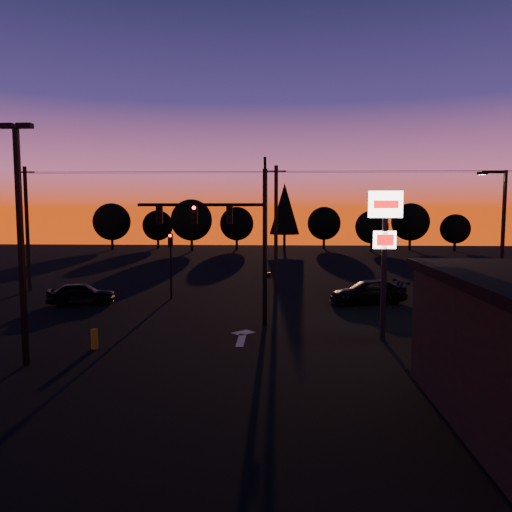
# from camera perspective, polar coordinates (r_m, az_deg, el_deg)

# --- Properties ---
(ground) EXTENTS (120.00, 120.00, 0.00)m
(ground) POSITION_cam_1_polar(r_m,az_deg,el_deg) (22.23, -3.22, -10.26)
(ground) COLOR black
(ground) RESTS_ON ground
(lane_arrow) EXTENTS (1.20, 3.10, 0.01)m
(lane_arrow) POSITION_cam_1_polar(r_m,az_deg,el_deg) (23.79, -1.59, -9.18)
(lane_arrow) COLOR beige
(lane_arrow) RESTS_ON ground
(traffic_signal_mast) EXTENTS (6.79, 0.52, 8.58)m
(traffic_signal_mast) POSITION_cam_1_polar(r_m,az_deg,el_deg) (25.40, -2.58, 3.02)
(traffic_signal_mast) COLOR black
(traffic_signal_mast) RESTS_ON ground
(secondary_signal) EXTENTS (0.30, 0.31, 4.35)m
(secondary_signal) POSITION_cam_1_polar(r_m,az_deg,el_deg) (33.70, -9.73, 0.02)
(secondary_signal) COLOR black
(secondary_signal) RESTS_ON ground
(parking_lot_light) EXTENTS (1.25, 0.30, 9.14)m
(parking_lot_light) POSITION_cam_1_polar(r_m,az_deg,el_deg) (20.71, -25.35, 2.86)
(parking_lot_light) COLOR black
(parking_lot_light) RESTS_ON ground
(pylon_sign) EXTENTS (1.50, 0.28, 6.80)m
(pylon_sign) POSITION_cam_1_polar(r_m,az_deg,el_deg) (23.31, 14.51, 2.57)
(pylon_sign) COLOR black
(pylon_sign) RESTS_ON ground
(streetlight) EXTENTS (1.55, 0.35, 8.00)m
(streetlight) POSITION_cam_1_polar(r_m,az_deg,el_deg) (29.27, 26.20, 1.78)
(streetlight) COLOR black
(streetlight) RESTS_ON ground
(utility_pole_0) EXTENTS (1.40, 0.26, 9.00)m
(utility_pole_0) POSITION_cam_1_polar(r_m,az_deg,el_deg) (39.73, -24.69, 2.92)
(utility_pole_0) COLOR black
(utility_pole_0) RESTS_ON ground
(utility_pole_1) EXTENTS (1.40, 0.26, 9.00)m
(utility_pole_1) POSITION_cam_1_polar(r_m,az_deg,el_deg) (35.31, 2.29, 3.16)
(utility_pole_1) COLOR black
(utility_pole_1) RESTS_ON ground
(power_wires) EXTENTS (36.00, 1.22, 0.07)m
(power_wires) POSITION_cam_1_polar(r_m,az_deg,el_deg) (35.37, 2.32, 9.60)
(power_wires) COLOR black
(power_wires) RESTS_ON ground
(bollard) EXTENTS (0.29, 0.29, 0.86)m
(bollard) POSITION_cam_1_polar(r_m,az_deg,el_deg) (22.79, -17.98, -9.00)
(bollard) COLOR #A2730E
(bollard) RESTS_ON ground
(tree_0) EXTENTS (5.36, 5.36, 6.74)m
(tree_0) POSITION_cam_1_polar(r_m,az_deg,el_deg) (75.30, -16.16, 3.78)
(tree_0) COLOR black
(tree_0) RESTS_ON ground
(tree_1) EXTENTS (4.54, 4.54, 5.71)m
(tree_1) POSITION_cam_1_polar(r_m,az_deg,el_deg) (76.52, -11.16, 3.45)
(tree_1) COLOR black
(tree_1) RESTS_ON ground
(tree_2) EXTENTS (5.77, 5.78, 7.26)m
(tree_2) POSITION_cam_1_polar(r_m,az_deg,el_deg) (70.37, -7.39, 4.10)
(tree_2) COLOR black
(tree_2) RESTS_ON ground
(tree_3) EXTENTS (4.95, 4.95, 6.22)m
(tree_3) POSITION_cam_1_polar(r_m,az_deg,el_deg) (73.58, -2.22, 3.71)
(tree_3) COLOR black
(tree_3) RESTS_ON ground
(tree_4) EXTENTS (4.18, 4.18, 9.50)m
(tree_4) POSITION_cam_1_polar(r_m,az_deg,el_deg) (70.29, 3.29, 5.40)
(tree_4) COLOR black
(tree_4) RESTS_ON ground
(tree_5) EXTENTS (4.95, 4.95, 6.22)m
(tree_5) POSITION_cam_1_polar(r_m,az_deg,el_deg) (75.62, 7.79, 3.71)
(tree_5) COLOR black
(tree_5) RESTS_ON ground
(tree_6) EXTENTS (4.54, 4.54, 5.71)m
(tree_6) POSITION_cam_1_polar(r_m,az_deg,el_deg) (70.50, 13.10, 3.24)
(tree_6) COLOR black
(tree_6) RESTS_ON ground
(tree_7) EXTENTS (5.36, 5.36, 6.74)m
(tree_7) POSITION_cam_1_polar(r_m,az_deg,el_deg) (74.71, 17.23, 3.74)
(tree_7) COLOR black
(tree_7) RESTS_ON ground
(tree_8) EXTENTS (4.12, 4.12, 5.19)m
(tree_8) POSITION_cam_1_polar(r_m,az_deg,el_deg) (75.53, 21.81, 2.89)
(tree_8) COLOR black
(tree_8) RESTS_ON ground
(car_left) EXTENTS (4.35, 2.54, 1.39)m
(car_left) POSITION_cam_1_polar(r_m,az_deg,el_deg) (33.19, -19.34, -4.07)
(car_left) COLOR black
(car_left) RESTS_ON ground
(car_right) EXTENTS (5.32, 3.29, 1.44)m
(car_right) POSITION_cam_1_polar(r_m,az_deg,el_deg) (32.49, 12.69, -4.05)
(car_right) COLOR black
(car_right) RESTS_ON ground
(suv_parked) EXTENTS (2.97, 5.59, 1.50)m
(suv_parked) POSITION_cam_1_polar(r_m,az_deg,el_deg) (20.13, 24.68, -10.23)
(suv_parked) COLOR black
(suv_parked) RESTS_ON ground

